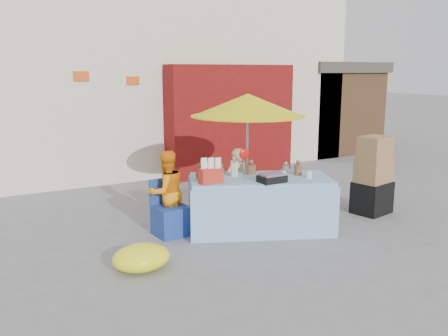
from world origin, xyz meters
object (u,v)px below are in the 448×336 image
chair_right (241,207)px  umbrella (248,106)px  vendor_beige (237,184)px  chair_left (171,218)px  market_table (260,203)px  vendor_orange (167,192)px  box_stack (373,178)px

chair_right → umbrella: umbrella is taller
vendor_beige → umbrella: size_ratio=0.58×
chair_left → chair_right: bearing=-5.2°
chair_right → vendor_beige: vendor_beige is taller
chair_right → umbrella: size_ratio=0.41×
market_table → vendor_beige: 0.64m
chair_right → vendor_orange: size_ratio=0.66×
vendor_beige → umbrella: (0.30, 0.15, 1.28)m
chair_left → vendor_beige: (1.25, 0.13, 0.36)m
market_table → chair_left: market_table is taller
umbrella → box_stack: size_ratio=1.53×
vendor_orange → vendor_beige: size_ratio=1.05×
market_table → umbrella: 1.66m
chair_left → box_stack: bearing=-16.5°
chair_right → umbrella: 1.69m
chair_left → chair_right: (1.25, 0.00, 0.00)m
umbrella → market_table: bearing=-108.0°
market_table → chair_right: bearing=120.5°
market_table → umbrella: size_ratio=1.16×
vendor_orange → box_stack: box_stack is taller
market_table → box_stack: box_stack is taller
market_table → vendor_orange: (-1.30, 0.61, 0.21)m
chair_right → vendor_beige: (0.00, 0.13, 0.36)m
market_table → vendor_beige: bearing=119.0°
chair_left → vendor_orange: 0.41m
market_table → chair_right: (-0.05, 0.47, -0.18)m
box_stack → vendor_orange: bearing=166.6°
chair_right → vendor_orange: vendor_orange is taller
market_table → chair_right: size_ratio=2.85×
box_stack → market_table: bearing=174.0°
umbrella → chair_right: bearing=-136.7°
chair_left → chair_right: 1.25m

